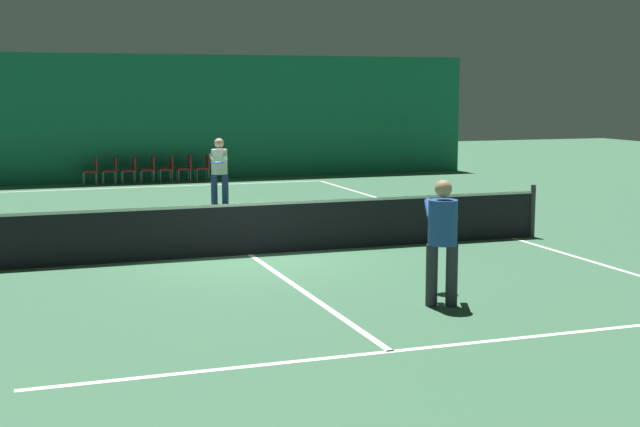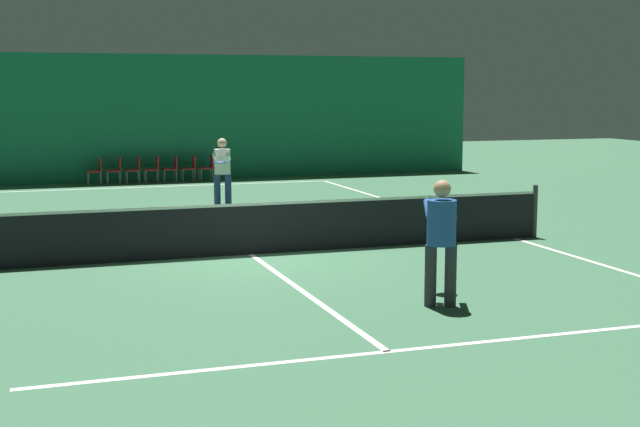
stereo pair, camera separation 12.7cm
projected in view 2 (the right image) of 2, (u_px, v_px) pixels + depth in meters
The scene contains 17 objects.
ground_plane at pixel (251, 254), 16.28m from camera, with size 60.00×60.00×0.00m, color #386647.
backdrop_curtain at pixel (146, 118), 28.91m from camera, with size 23.00×0.12×4.11m.
court_line_baseline_far at pixel (156, 187), 27.44m from camera, with size 11.00×0.10×0.00m.
court_line_service_far at pixel (188, 210), 22.28m from camera, with size 8.25×0.10×0.00m.
court_line_service_near at pixel (388, 352), 10.27m from camera, with size 8.25×0.10×0.00m.
court_line_sideline_right at pixel (515, 238), 18.02m from camera, with size 0.10×23.80×0.00m.
court_line_centre at pixel (251, 254), 16.28m from camera, with size 0.10×12.80×0.00m.
tennis_net at pixel (251, 227), 16.20m from camera, with size 12.00×0.10×1.07m.
player_near at pixel (441, 233), 12.31m from camera, with size 0.85×1.43×1.77m.
player_far at pixel (222, 168), 22.41m from camera, with size 0.73×1.44×1.77m.
courtside_chair_0 at pixel (96, 169), 28.09m from camera, with size 0.44×0.44×0.84m.
courtside_chair_1 at pixel (116, 168), 28.28m from camera, with size 0.44×0.44×0.84m.
courtside_chair_2 at pixel (135, 168), 28.46m from camera, with size 0.44×0.44×0.84m.
courtside_chair_3 at pixel (153, 167), 28.65m from camera, with size 0.44×0.44×0.84m.
courtside_chair_4 at pixel (172, 167), 28.84m from camera, with size 0.44×0.44×0.84m.
courtside_chair_5 at pixel (190, 166), 29.03m from camera, with size 0.44×0.44×0.84m.
courtside_chair_6 at pixel (208, 166), 29.22m from camera, with size 0.44×0.44×0.84m.
Camera 2 is at (-3.92, -15.58, 3.02)m, focal length 50.00 mm.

